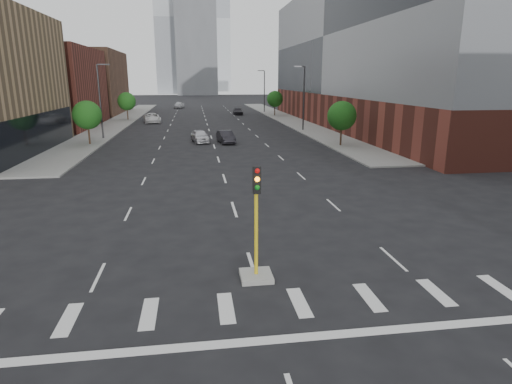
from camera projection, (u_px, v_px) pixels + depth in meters
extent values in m
cube|color=gray|center=(121.00, 121.00, 76.38)|extent=(5.00, 92.00, 0.15)
cube|color=gray|center=(286.00, 118.00, 80.51)|extent=(5.00, 92.00, 0.15)
cube|color=brown|center=(26.00, 88.00, 65.49)|extent=(20.00, 22.00, 12.00)
cube|color=brown|center=(72.00, 83.00, 90.23)|extent=(20.00, 24.00, 13.00)
cube|color=brown|center=(393.00, 110.00, 68.48)|extent=(24.00, 70.00, 5.00)
cube|color=slate|center=(399.00, 37.00, 65.65)|extent=(24.00, 70.00, 17.00)
cube|color=#B2B7BC|center=(178.00, 20.00, 208.01)|extent=(22.00, 22.00, 70.00)
cube|color=#B2B7BC|center=(212.00, 20.00, 247.45)|extent=(20.00, 20.00, 80.00)
cube|color=slate|center=(196.00, 45.00, 193.32)|extent=(18.00, 18.00, 44.00)
cube|color=#999993|center=(256.00, 276.00, 16.27)|extent=(1.20, 1.20, 0.20)
cylinder|color=gold|center=(256.00, 234.00, 15.83)|extent=(0.14, 0.14, 3.20)
cube|color=black|center=(257.00, 180.00, 15.12)|extent=(0.28, 0.18, 1.00)
sphere|color=red|center=(257.00, 171.00, 14.93)|extent=(0.18, 0.18, 0.18)
sphere|color=orange|center=(257.00, 179.00, 15.01)|extent=(0.18, 0.18, 0.18)
sphere|color=#0C7F19|center=(257.00, 188.00, 15.08)|extent=(0.18, 0.18, 0.18)
cylinder|color=#2D2D30|center=(304.00, 99.00, 60.99)|extent=(0.20, 0.20, 9.00)
cube|color=#2D2D30|center=(299.00, 66.00, 59.72)|extent=(1.40, 0.22, 0.15)
cylinder|color=#2D2D30|center=(264.00, 92.00, 94.46)|extent=(0.20, 0.20, 9.00)
cube|color=#2D2D30|center=(261.00, 71.00, 93.20)|extent=(1.40, 0.22, 0.15)
cylinder|color=#2D2D30|center=(100.00, 103.00, 52.50)|extent=(0.20, 0.20, 9.00)
cube|color=#2D2D30|center=(103.00, 64.00, 51.45)|extent=(1.40, 0.22, 0.15)
cylinder|color=#382619|center=(89.00, 136.00, 48.54)|extent=(0.20, 0.20, 1.75)
sphere|color=#184913|center=(87.00, 115.00, 47.93)|extent=(3.20, 3.20, 3.20)
cylinder|color=#382619|center=(128.00, 115.00, 77.23)|extent=(0.20, 0.20, 1.75)
sphere|color=#184913|center=(127.00, 101.00, 76.62)|extent=(3.20, 3.20, 3.20)
cylinder|color=#382619|center=(341.00, 137.00, 47.60)|extent=(0.20, 0.20, 1.75)
sphere|color=#184913|center=(342.00, 116.00, 46.99)|extent=(3.20, 3.20, 3.20)
cylinder|color=#382619|center=(275.00, 111.00, 85.86)|extent=(0.20, 0.20, 1.75)
sphere|color=#184913|center=(275.00, 99.00, 85.25)|extent=(3.20, 3.20, 3.20)
imported|color=#BCBCC1|center=(200.00, 136.00, 50.73)|extent=(2.49, 4.63, 1.50)
imported|color=black|center=(226.00, 137.00, 50.24)|extent=(2.13, 4.54, 1.44)
imported|color=silver|center=(152.00, 118.00, 73.32)|extent=(3.51, 6.11, 1.60)
imported|color=black|center=(238.00, 111.00, 89.55)|extent=(2.29, 4.96, 1.40)
imported|color=#B4B4B9|center=(179.00, 105.00, 108.70)|extent=(2.77, 5.23, 1.70)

